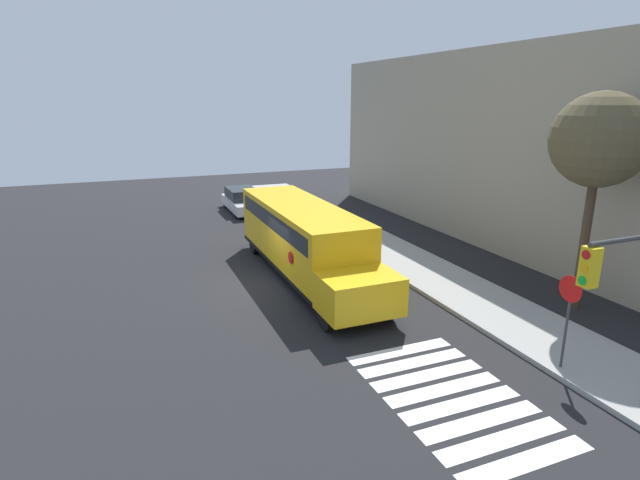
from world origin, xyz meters
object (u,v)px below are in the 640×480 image
object	(u,v)px
school_bus	(304,236)
parked_car	(243,200)
traffic_light	(640,296)
tree_near_sidewalk	(599,141)
stop_sign	(568,310)

from	to	relation	value
school_bus	parked_car	xyz separation A→B (m)	(-12.74, 0.53, -0.94)
parked_car	traffic_light	world-z (taller)	traffic_light
school_bus	tree_near_sidewalk	xyz separation A→B (m)	(6.59, 7.66, 4.03)
parked_car	tree_near_sidewalk	bearing A→B (deg)	20.23
school_bus	traffic_light	size ratio (longest dim) A/B	2.36
stop_sign	tree_near_sidewalk	distance (m)	6.36
school_bus	stop_sign	bearing A→B (deg)	20.84
school_bus	parked_car	size ratio (longest dim) A/B	2.27
parked_car	traffic_light	xyz separation A→B (m)	(24.51, 2.57, 2.34)
parked_car	traffic_light	distance (m)	24.76
parked_car	stop_sign	size ratio (longest dim) A/B	1.76
traffic_light	tree_near_sidewalk	size ratio (longest dim) A/B	0.63
traffic_light	tree_near_sidewalk	distance (m)	7.38
stop_sign	tree_near_sidewalk	world-z (taller)	tree_near_sidewalk
parked_car	traffic_light	size ratio (longest dim) A/B	1.04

